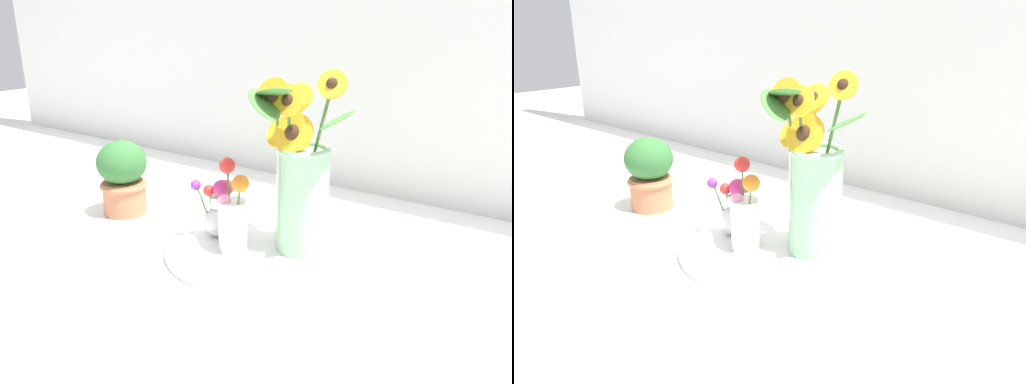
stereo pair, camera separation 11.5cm
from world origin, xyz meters
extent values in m
plane|color=white|center=(0.00, 0.00, 0.00)|extent=(6.00, 6.00, 0.00)
cylinder|color=white|center=(-0.03, 0.05, 0.01)|extent=(0.43, 0.43, 0.02)
cylinder|color=#99CC9E|center=(0.07, 0.09, 0.14)|extent=(0.12, 0.12, 0.23)
torus|color=#99CC9E|center=(0.07, 0.09, 0.26)|extent=(0.12, 0.12, 0.01)
cylinder|color=#427533|center=(0.03, 0.08, 0.22)|extent=(0.03, 0.06, 0.30)
cylinder|color=gold|center=(0.02, 0.05, 0.37)|extent=(0.09, 0.04, 0.09)
sphere|color=#382314|center=(0.02, 0.05, 0.37)|extent=(0.03, 0.03, 0.03)
cylinder|color=#427533|center=(0.07, 0.07, 0.19)|extent=(0.03, 0.04, 0.22)
cylinder|color=gold|center=(0.06, 0.06, 0.30)|extent=(0.10, 0.05, 0.09)
sphere|color=#382314|center=(0.06, 0.06, 0.30)|extent=(0.04, 0.04, 0.04)
cylinder|color=#427533|center=(0.05, 0.07, 0.18)|extent=(0.05, 0.01, 0.21)
cylinder|color=gold|center=(0.02, 0.07, 0.29)|extent=(0.08, 0.05, 0.08)
sphere|color=#382314|center=(0.02, 0.07, 0.29)|extent=(0.03, 0.03, 0.03)
cylinder|color=#427533|center=(0.05, 0.07, 0.22)|extent=(0.02, 0.06, 0.30)
cylinder|color=gold|center=(0.05, 0.05, 0.37)|extent=(0.07, 0.04, 0.07)
sphere|color=#382314|center=(0.05, 0.05, 0.37)|extent=(0.03, 0.03, 0.03)
cylinder|color=#427533|center=(0.09, 0.09, 0.24)|extent=(0.09, 0.03, 0.31)
cylinder|color=gold|center=(0.13, 0.08, 0.40)|extent=(0.07, 0.04, 0.07)
sphere|color=#382314|center=(0.13, 0.08, 0.40)|extent=(0.03, 0.03, 0.03)
cylinder|color=#427533|center=(0.04, 0.13, 0.22)|extent=(0.06, 0.04, 0.27)
cylinder|color=gold|center=(0.02, 0.14, 0.36)|extent=(0.09, 0.06, 0.08)
sphere|color=#382314|center=(0.02, 0.14, 0.36)|extent=(0.03, 0.03, 0.03)
ellipsoid|color=#477F38|center=(0.01, 0.02, 0.36)|extent=(0.14, 0.13, 0.07)
ellipsoid|color=#477F38|center=(0.15, 0.08, 0.33)|extent=(0.07, 0.12, 0.05)
ellipsoid|color=#477F38|center=(0.03, 0.02, 0.39)|extent=(0.13, 0.11, 0.05)
cylinder|color=white|center=(-0.06, -0.01, 0.08)|extent=(0.07, 0.07, 0.12)
cylinder|color=#427533|center=(-0.07, -0.01, 0.10)|extent=(0.01, 0.02, 0.09)
sphere|color=pink|center=(-0.07, -0.02, 0.14)|extent=(0.03, 0.03, 0.03)
cylinder|color=#427533|center=(-0.08, 0.01, 0.14)|extent=(0.03, 0.03, 0.14)
sphere|color=red|center=(-0.09, 0.03, 0.21)|extent=(0.04, 0.04, 0.04)
cylinder|color=#427533|center=(-0.03, -0.01, 0.12)|extent=(0.03, 0.01, 0.14)
sphere|color=orange|center=(-0.02, -0.02, 0.19)|extent=(0.04, 0.04, 0.04)
sphere|color=white|center=(-0.13, 0.04, 0.06)|extent=(0.07, 0.07, 0.07)
cylinder|color=white|center=(-0.13, 0.04, 0.11)|extent=(0.03, 0.03, 0.03)
cylinder|color=#568E42|center=(-0.12, 0.05, 0.09)|extent=(0.01, 0.02, 0.10)
sphere|color=red|center=(-0.12, 0.06, 0.14)|extent=(0.04, 0.04, 0.04)
cylinder|color=#568E42|center=(-0.16, 0.01, 0.10)|extent=(0.03, 0.03, 0.11)
sphere|color=purple|center=(-0.17, 0.00, 0.15)|extent=(0.03, 0.03, 0.03)
cylinder|color=#568E42|center=(-0.13, 0.03, 0.10)|extent=(0.03, 0.02, 0.10)
sphere|color=#C6337A|center=(-0.12, 0.04, 0.14)|extent=(0.04, 0.04, 0.04)
cylinder|color=#568E42|center=(-0.15, 0.03, 0.10)|extent=(0.01, 0.02, 0.08)
sphere|color=red|center=(-0.15, 0.02, 0.14)|extent=(0.03, 0.03, 0.03)
cylinder|color=#B7704C|center=(-0.47, 0.04, 0.05)|extent=(0.12, 0.12, 0.09)
torus|color=#B7704C|center=(-0.47, 0.04, 0.08)|extent=(0.13, 0.13, 0.01)
ellipsoid|color=#336B33|center=(-0.47, 0.04, 0.15)|extent=(0.14, 0.14, 0.12)
camera|label=1|loc=(0.58, -0.83, 0.54)|focal=35.00mm
camera|label=2|loc=(0.67, -0.76, 0.54)|focal=35.00mm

